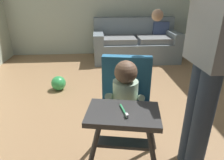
% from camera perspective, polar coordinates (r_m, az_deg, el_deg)
% --- Properties ---
extents(ground, '(6.09, 6.99, 0.10)m').
position_cam_1_polar(ground, '(2.47, 3.33, -10.88)').
color(ground, '#9F7853').
extents(couch, '(1.77, 0.86, 0.86)m').
position_cam_1_polar(couch, '(4.42, 6.65, 10.13)').
color(couch, slate).
rests_on(couch, ground).
extents(high_chair, '(0.70, 0.80, 0.96)m').
position_cam_1_polar(high_chair, '(1.41, 3.76, -5.49)').
color(high_chair, '#363535').
rests_on(high_chair, ground).
extents(adult_standing, '(0.51, 0.49, 1.69)m').
position_cam_1_polar(adult_standing, '(1.48, 25.95, 6.08)').
color(adult_standing, '#324055').
rests_on(adult_standing, ground).
extents(toy_ball_second, '(0.21, 0.21, 0.21)m').
position_cam_1_polar(toy_ball_second, '(3.09, -14.91, -0.87)').
color(toy_ball_second, green).
rests_on(toy_ball_second, ground).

